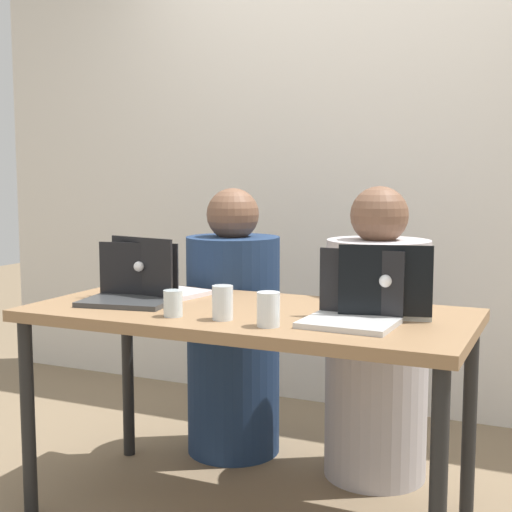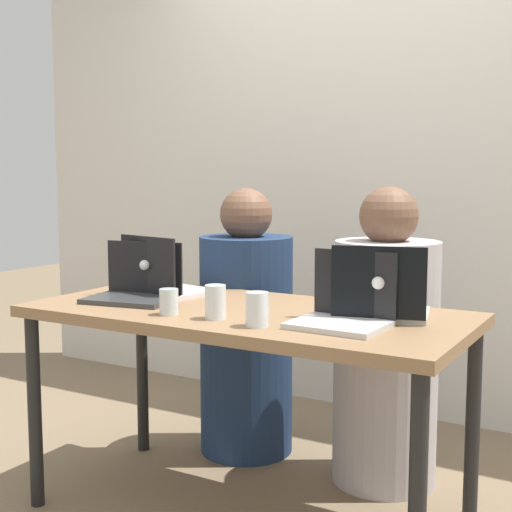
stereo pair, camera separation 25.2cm
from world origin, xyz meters
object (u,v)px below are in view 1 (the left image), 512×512
Objects in this scene: laptop_front_right at (353,308)px; laptop_back_right at (385,300)px; laptop_front_left at (131,290)px; laptop_back_left at (156,283)px; person_on_left at (233,336)px; water_glass_center at (223,305)px; person_on_right at (377,350)px; water_glass_right at (268,312)px; water_glass_left at (173,305)px.

laptop_front_right is 0.17m from laptop_back_right.
laptop_front_right is 0.83× the size of laptop_front_left.
laptop_back_left is at bearing 74.53° from laptop_front_left.
water_glass_center is (0.32, -0.74, 0.29)m from person_on_left.
person_on_right reaches higher than water_glass_right.
person_on_right is 13.46× the size of water_glass_left.
laptop_front_left is at bearing -5.34° from laptop_back_right.
water_glass_center is (0.43, -0.29, -0.00)m from laptop_back_left.
water_glass_right is at bearing 163.58° from laptop_back_left.
laptop_front_right is at bearing 125.26° from person_on_left.
laptop_back_left is (-0.11, -0.45, 0.29)m from person_on_left.
laptop_front_left is at bearing -179.30° from laptop_front_right.
laptop_front_right is 2.60× the size of water_glass_center.
person_on_left is at bearing 122.85° from water_glass_right.
person_on_left is 3.35× the size of laptop_back_left.
person_on_right is at bearing 79.30° from water_glass_right.
person_on_right reaches higher than laptop_back_right.
laptop_front_left is (-0.85, 0.02, -0.00)m from laptop_front_right.
person_on_right reaches higher than laptop_front_right.
person_on_right is at bearing 28.33° from laptop_front_left.
laptop_back_right is at bearing 24.79° from water_glass_left.
laptop_back_right is 3.14× the size of water_glass_center.
water_glass_right is 0.35m from water_glass_left.
person_on_right is 0.85m from water_glass_center.
water_glass_center is (-0.40, -0.12, -0.00)m from laptop_front_right.
person_on_left is 3.34× the size of laptop_back_right.
person_on_left is at bearing 1.65° from person_on_right.
laptop_back_left is 3.24× the size of water_glass_right.
water_glass_left is (-0.50, -0.76, 0.27)m from person_on_right.
laptop_front_right reaches higher than water_glass_center.
laptop_back_left is at bearing 61.88° from person_on_left.
laptop_front_right reaches higher than water_glass_right.
laptop_back_right reaches higher than laptop_front_right.
laptop_back_left reaches higher than laptop_front_right.
water_glass_center is at bearing 99.46° from person_on_left.
laptop_front_right is at bearing 99.09° from person_on_right.
laptop_back_left is (-0.75, -0.45, 0.29)m from person_on_right.
laptop_front_right is 0.83× the size of laptop_back_left.
laptop_front_left reaches higher than water_glass_center.
laptop_front_left is at bearing 95.72° from laptop_back_left.
laptop_front_right is 3.31× the size of water_glass_left.
laptop_back_right is (0.79, -0.46, 0.29)m from person_on_left.
laptop_front_left reaches higher than water_glass_right.
laptop_front_right is at bearing 13.58° from water_glass_left.
water_glass_center is (0.45, -0.14, 0.00)m from laptop_front_left.
laptop_front_left is 0.65m from water_glass_right.
water_glass_right is 1.23× the size of water_glass_left.
laptop_back_right is at bearing 135.28° from person_on_left.
person_on_left is 0.82m from water_glass_left.
laptop_back_right is at bearing -1.02° from laptop_front_left.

